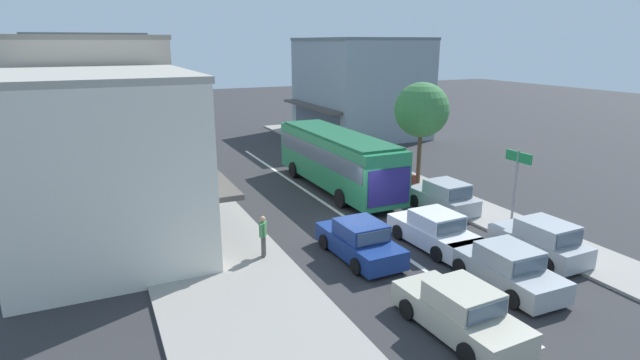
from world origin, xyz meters
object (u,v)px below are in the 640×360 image
(sedan_behind_bus_near, at_px, (460,312))
(street_tree_right, at_px, (422,110))
(parked_hatchback_kerb_second, at_px, (444,197))
(parked_sedan_kerb_third, at_px, (383,172))
(directional_road_sign, at_px, (517,171))
(pedestrian_with_handbag_near, at_px, (263,234))
(sedan_behind_bus_mid, at_px, (360,241))
(city_bus, at_px, (337,157))
(parked_hatchback_kerb_front, at_px, (541,241))
(traffic_light_downstreet, at_px, (191,115))
(sedan_adjacent_lane_trail, at_px, (434,231))
(sedan_queue_gap_filler, at_px, (506,268))

(sedan_behind_bus_near, bearing_deg, street_tree_right, 58.77)
(parked_hatchback_kerb_second, bearing_deg, parked_sedan_kerb_third, 90.16)
(parked_sedan_kerb_third, distance_m, street_tree_right, 4.22)
(directional_road_sign, height_order, pedestrian_with_handbag_near, directional_road_sign)
(sedan_behind_bus_mid, relative_size, parked_hatchback_kerb_second, 1.13)
(city_bus, relative_size, sedan_behind_bus_near, 2.54)
(sedan_behind_bus_mid, xyz_separation_m, sedan_behind_bus_near, (0.05, -5.75, 0.00))
(sedan_behind_bus_mid, height_order, street_tree_right, street_tree_right)
(sedan_behind_bus_near, bearing_deg, parked_hatchback_kerb_front, 23.92)
(parked_sedan_kerb_third, bearing_deg, city_bus, 179.86)
(sedan_behind_bus_near, relative_size, pedestrian_with_handbag_near, 2.62)
(traffic_light_downstreet, distance_m, directional_road_sign, 24.09)
(traffic_light_downstreet, xyz_separation_m, directional_road_sign, (9.73, -22.04, -0.18))
(sedan_behind_bus_mid, relative_size, pedestrian_with_handbag_near, 2.61)
(sedan_behind_bus_mid, height_order, traffic_light_downstreet, traffic_light_downstreet)
(parked_sedan_kerb_third, bearing_deg, directional_road_sign, -82.09)
(parked_hatchback_kerb_second, xyz_separation_m, street_tree_right, (1.66, 4.43, 3.64))
(city_bus, xyz_separation_m, directional_road_sign, (4.28, -8.83, 0.80))
(sedan_adjacent_lane_trail, bearing_deg, sedan_queue_gap_filler, -89.11)
(parked_hatchback_kerb_front, relative_size, street_tree_right, 0.63)
(parked_hatchback_kerb_second, relative_size, traffic_light_downstreet, 0.89)
(parked_sedan_kerb_third, height_order, directional_road_sign, directional_road_sign)
(sedan_adjacent_lane_trail, height_order, directional_road_sign, directional_road_sign)
(parked_hatchback_kerb_second, bearing_deg, street_tree_right, 69.39)
(sedan_behind_bus_near, height_order, pedestrian_with_handbag_near, pedestrian_with_handbag_near)
(sedan_behind_bus_mid, bearing_deg, directional_road_sign, -1.57)
(sedan_adjacent_lane_trail, bearing_deg, sedan_behind_bus_near, -120.84)
(sedan_adjacent_lane_trail, height_order, parked_hatchback_kerb_front, parked_hatchback_kerb_front)
(street_tree_right, bearing_deg, pedestrian_with_handbag_near, -151.90)
(sedan_behind_bus_mid, xyz_separation_m, pedestrian_with_handbag_near, (-3.43, 1.33, 0.40))
(parked_hatchback_kerb_second, distance_m, parked_sedan_kerb_third, 5.58)
(parked_hatchback_kerb_second, height_order, directional_road_sign, directional_road_sign)
(city_bus, height_order, directional_road_sign, directional_road_sign)
(parked_hatchback_kerb_front, height_order, street_tree_right, street_tree_right)
(traffic_light_downstreet, bearing_deg, parked_sedan_kerb_third, -57.25)
(parked_sedan_kerb_third, bearing_deg, pedestrian_with_handbag_near, -143.41)
(parked_hatchback_kerb_front, xyz_separation_m, traffic_light_downstreet, (-8.36, 24.83, 2.15))
(parked_sedan_kerb_third, bearing_deg, street_tree_right, -34.39)
(pedestrian_with_handbag_near, bearing_deg, parked_hatchback_kerb_front, -24.12)
(parked_sedan_kerb_third, bearing_deg, sedan_queue_gap_filler, -103.37)
(city_bus, xyz_separation_m, traffic_light_downstreet, (-5.45, 13.21, 0.97))
(pedestrian_with_handbag_near, bearing_deg, sedan_behind_bus_mid, -21.21)
(sedan_adjacent_lane_trail, height_order, street_tree_right, street_tree_right)
(street_tree_right, relative_size, pedestrian_with_handbag_near, 3.63)
(sedan_behind_bus_mid, height_order, parked_hatchback_kerb_front, parked_hatchback_kerb_front)
(parked_hatchback_kerb_second, bearing_deg, sedan_behind_bus_near, -125.85)
(parked_hatchback_kerb_front, bearing_deg, street_tree_right, 80.15)
(parked_hatchback_kerb_second, bearing_deg, sedan_queue_gap_filler, -112.99)
(parked_hatchback_kerb_front, relative_size, directional_road_sign, 1.04)
(sedan_behind_bus_near, xyz_separation_m, directional_road_sign, (7.56, 5.54, 2.01))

